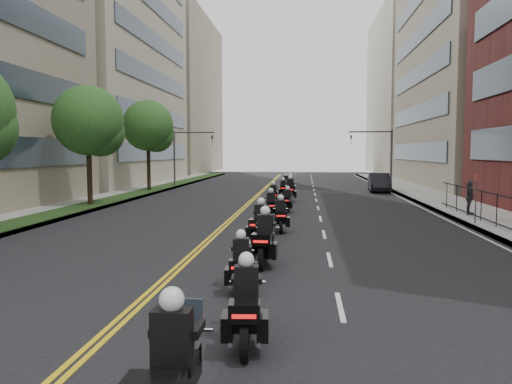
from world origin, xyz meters
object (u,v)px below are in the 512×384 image
at_px(motorcycle_5, 281,217).
at_px(motorcycle_11, 290,185).
at_px(motorcycle_10, 283,189).
at_px(parked_sedan, 379,182).
at_px(motorcycle_1, 246,309).
at_px(motorcycle_0, 170,380).
at_px(motorcycle_7, 287,202).
at_px(motorcycle_3, 265,242).
at_px(motorcycle_8, 273,196).
at_px(motorcycle_2, 241,266).
at_px(motorcycle_12, 286,184).
at_px(pedestrian_c, 470,197).
at_px(motorcycle_4, 260,226).
at_px(motorcycle_9, 290,191).
at_px(motorcycle_6, 271,207).

bearing_deg(motorcycle_5, motorcycle_11, 86.79).
xyz_separation_m(motorcycle_5, motorcycle_10, (-0.62, 16.75, -0.05)).
bearing_deg(parked_sedan, motorcycle_10, -140.10).
relative_size(motorcycle_1, motorcycle_10, 1.12).
height_order(motorcycle_0, motorcycle_7, motorcycle_0).
height_order(motorcycle_1, motorcycle_3, motorcycle_3).
height_order(motorcycle_5, parked_sedan, parked_sedan).
bearing_deg(motorcycle_8, motorcycle_2, -92.75).
relative_size(motorcycle_12, pedestrian_c, 1.13).
relative_size(motorcycle_3, motorcycle_11, 1.06).
xyz_separation_m(motorcycle_1, parked_sedan, (7.55, 35.84, 0.15)).
xyz_separation_m(motorcycle_4, motorcycle_5, (0.62, 3.19, -0.06)).
distance_m(motorcycle_5, parked_sedan, 24.01).
relative_size(motorcycle_5, motorcycle_12, 1.05).
relative_size(motorcycle_5, parked_sedan, 0.45).
xyz_separation_m(motorcycle_7, motorcycle_10, (-0.66, 9.58, -0.00)).
distance_m(motorcycle_5, motorcycle_12, 23.24).
height_order(motorcycle_9, motorcycle_12, motorcycle_9).
bearing_deg(motorcycle_4, motorcycle_1, -81.88).
height_order(motorcycle_1, motorcycle_6, motorcycle_1).
bearing_deg(motorcycle_8, motorcycle_0, -93.10).
bearing_deg(motorcycle_2, motorcycle_0, -94.37).
height_order(motorcycle_6, motorcycle_11, motorcycle_11).
height_order(motorcycle_2, motorcycle_3, motorcycle_3).
relative_size(motorcycle_2, motorcycle_7, 1.02).
bearing_deg(motorcycle_9, motorcycle_0, -91.86).
bearing_deg(motorcycle_0, motorcycle_10, 89.76).
relative_size(motorcycle_4, motorcycle_9, 0.96).
distance_m(motorcycle_0, motorcycle_7, 23.29).
distance_m(motorcycle_12, pedestrian_c, 20.39).
bearing_deg(motorcycle_9, pedestrian_c, -37.61).
xyz_separation_m(motorcycle_8, pedestrian_c, (10.86, -4.32, 0.44)).
relative_size(motorcycle_3, motorcycle_4, 1.03).
bearing_deg(motorcycle_6, motorcycle_2, -95.01).
bearing_deg(motorcycle_5, motorcycle_7, 85.93).
xyz_separation_m(motorcycle_4, motorcycle_11, (0.42, 23.70, -0.02)).
bearing_deg(motorcycle_5, motorcycle_2, -97.14).
xyz_separation_m(motorcycle_6, parked_sedan, (8.25, 19.00, 0.17)).
distance_m(motorcycle_6, pedestrian_c, 10.78).
bearing_deg(motorcycle_7, pedestrian_c, -2.97).
relative_size(motorcycle_2, motorcycle_5, 0.95).
xyz_separation_m(motorcycle_6, motorcycle_7, (0.73, 3.38, -0.05)).
distance_m(motorcycle_2, motorcycle_9, 22.67).
bearing_deg(parked_sedan, motorcycle_5, -104.89).
bearing_deg(motorcycle_7, motorcycle_11, 95.90).
distance_m(motorcycle_6, motorcycle_10, 12.96).
bearing_deg(parked_sedan, motorcycle_6, -110.01).
bearing_deg(motorcycle_3, motorcycle_1, -86.29).
bearing_deg(motorcycle_10, motorcycle_7, -87.97).
relative_size(motorcycle_5, motorcycle_11, 0.94).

